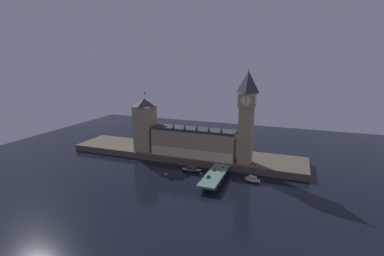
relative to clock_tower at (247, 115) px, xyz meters
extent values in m
plane|color=black|center=(-59.32, -26.97, -46.58)|extent=(400.00, 400.00, 0.00)
cube|color=brown|center=(-59.32, 12.03, -43.64)|extent=(220.00, 42.00, 5.89)
cube|color=tan|center=(-45.99, 1.84, -29.28)|extent=(75.21, 16.62, 22.82)
cube|color=beige|center=(-45.99, -6.59, -36.58)|extent=(75.21, 0.20, 8.21)
cube|color=#2D3338|center=(-45.99, 1.84, -16.67)|extent=(75.21, 15.29, 2.40)
cone|color=#2D3338|center=(-72.85, -5.22, -12.96)|extent=(2.40, 2.40, 5.02)
cone|color=#2D3338|center=(-62.11, -5.22, -12.96)|extent=(2.40, 2.40, 5.02)
cone|color=#2D3338|center=(-51.37, -5.22, -12.96)|extent=(2.40, 2.40, 5.02)
cone|color=#2D3338|center=(-40.62, -5.22, -12.96)|extent=(2.40, 2.40, 5.02)
cone|color=#2D3338|center=(-29.88, -5.22, -12.96)|extent=(2.40, 2.40, 5.02)
cone|color=#2D3338|center=(-19.13, -5.22, -12.96)|extent=(2.40, 2.40, 5.02)
cube|color=tan|center=(0.00, 0.00, -17.08)|extent=(10.93, 10.93, 47.23)
cube|color=tan|center=(0.00, 0.00, 12.01)|extent=(12.90, 12.90, 10.94)
cylinder|color=beige|center=(0.00, -6.58, 12.01)|extent=(7.42, 0.25, 7.42)
cylinder|color=beige|center=(0.00, 6.58, 12.01)|extent=(7.42, 0.25, 7.42)
cylinder|color=beige|center=(6.58, 0.00, 12.01)|extent=(0.25, 7.42, 7.42)
cylinder|color=beige|center=(-6.58, 0.00, 12.01)|extent=(0.25, 7.42, 7.42)
cube|color=black|center=(0.00, -6.76, 12.57)|extent=(0.36, 0.10, 5.56)
pyramid|color=#2D3338|center=(0.00, 0.00, 26.00)|extent=(12.90, 12.90, 17.04)
sphere|color=gold|center=(0.00, 0.00, 35.32)|extent=(1.60, 1.60, 1.60)
cube|color=tan|center=(-94.94, 2.95, -19.62)|extent=(16.84, 16.84, 42.15)
pyramid|color=#2D3338|center=(-94.94, 2.95, 4.84)|extent=(17.17, 17.17, 6.76)
cylinder|color=#99999E|center=(-94.94, 2.95, 11.22)|extent=(0.24, 0.24, 6.00)
cube|color=red|center=(-93.84, 2.95, 13.32)|extent=(2.00, 0.08, 1.20)
cube|color=slate|center=(-16.49, -31.97, -41.73)|extent=(12.94, 46.00, 1.40)
cube|color=brown|center=(-16.49, -45.77, -44.51)|extent=(11.00, 3.20, 4.16)
cube|color=brown|center=(-16.49, -36.57, -44.51)|extent=(11.00, 3.20, 4.16)
cube|color=brown|center=(-16.49, -27.37, -44.51)|extent=(11.00, 3.20, 4.16)
cube|color=brown|center=(-16.49, -18.17, -44.51)|extent=(11.00, 3.20, 4.16)
cube|color=red|center=(-19.34, -23.86, -40.47)|extent=(2.00, 4.17, 0.76)
cube|color=black|center=(-19.34, -23.86, -39.86)|extent=(1.64, 1.88, 0.45)
cylinder|color=black|center=(-20.29, -22.57, -40.71)|extent=(0.22, 0.64, 0.64)
cylinder|color=black|center=(-18.39, -22.57, -40.71)|extent=(0.22, 0.64, 0.64)
cylinder|color=black|center=(-20.29, -25.15, -40.71)|extent=(0.22, 0.64, 0.64)
cylinder|color=black|center=(-18.39, -25.15, -40.71)|extent=(0.22, 0.64, 0.64)
cube|color=#235633|center=(-19.34, -38.96, -40.47)|extent=(1.97, 3.93, 0.76)
cube|color=black|center=(-19.34, -38.96, -39.86)|extent=(1.61, 1.77, 0.45)
cylinder|color=black|center=(-20.27, -37.74, -40.71)|extent=(0.22, 0.64, 0.64)
cylinder|color=black|center=(-18.40, -37.74, -40.71)|extent=(0.22, 0.64, 0.64)
cylinder|color=black|center=(-20.27, -40.17, -40.71)|extent=(0.22, 0.64, 0.64)
cylinder|color=black|center=(-18.40, -40.17, -40.71)|extent=(0.22, 0.64, 0.64)
cube|color=yellow|center=(-13.64, -19.02, -40.51)|extent=(1.95, 4.45, 0.69)
cube|color=black|center=(-13.64, -19.02, -39.93)|extent=(1.60, 2.00, 0.45)
cylinder|color=black|center=(-12.72, -20.40, -40.71)|extent=(0.22, 0.64, 0.64)
cylinder|color=black|center=(-14.57, -20.40, -40.71)|extent=(0.22, 0.64, 0.64)
cylinder|color=black|center=(-12.72, -17.64, -40.71)|extent=(0.22, 0.64, 0.64)
cylinder|color=black|center=(-14.57, -17.64, -40.71)|extent=(0.22, 0.64, 0.64)
cylinder|color=black|center=(-22.18, -41.16, -40.64)|extent=(0.28, 0.28, 0.77)
cylinder|color=brown|center=(-22.18, -41.16, -39.94)|extent=(0.38, 0.38, 0.64)
sphere|color=tan|center=(-22.18, -41.16, -39.52)|extent=(0.21, 0.21, 0.21)
cylinder|color=#2D3333|center=(-22.58, -46.69, -40.78)|extent=(0.56, 0.56, 0.50)
cylinder|color=#2D3333|center=(-22.58, -46.69, -38.07)|extent=(0.18, 0.18, 4.92)
sphere|color=#F9E5A3|center=(-22.58, -46.69, -35.06)|extent=(0.60, 0.60, 0.60)
sphere|color=#F9E5A3|center=(-23.03, -46.69, -35.41)|extent=(0.44, 0.44, 0.44)
sphere|color=#F9E5A3|center=(-22.13, -46.69, -35.41)|extent=(0.44, 0.44, 0.44)
ellipsoid|color=#1E2842|center=(-39.37, -20.34, -45.48)|extent=(17.66, 6.05, 2.20)
cube|color=tan|center=(-39.37, -20.34, -44.48)|extent=(15.51, 4.98, 0.24)
cube|color=#2D333D|center=(-39.37, -20.34, -43.26)|extent=(8.02, 3.45, 2.20)
ellipsoid|color=white|center=(10.21, -22.25, -45.51)|extent=(13.09, 7.23, 2.15)
cube|color=tan|center=(10.21, -22.25, -44.53)|extent=(11.43, 6.02, 0.24)
cube|color=#B7B2A8|center=(10.21, -22.25, -43.34)|extent=(6.07, 3.98, 2.15)
camera|label=1|loc=(35.93, -219.64, 40.61)|focal=26.00mm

